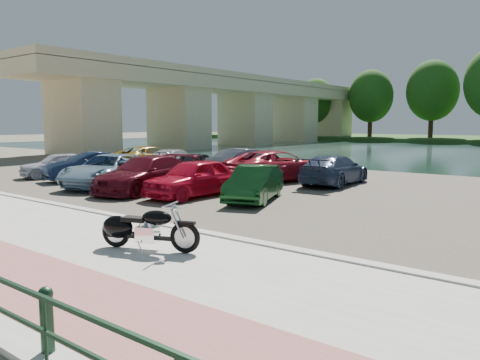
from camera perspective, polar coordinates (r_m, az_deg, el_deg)
The scene contains 20 objects.
ground at distance 11.15m, azimuth -14.81°, elevation -7.99°, with size 200.00×200.00×0.00m, color #595447.
promenade at distance 10.58m, azimuth -19.16°, elevation -8.67°, with size 60.00×6.00×0.10m, color #B1AEA7.
pink_path at distance 9.87m, azimuth -26.57°, elevation -9.84°, with size 60.00×2.00×0.01m, color #935652.
kerb at distance 12.41m, azimuth -7.45°, elevation -5.95°, with size 60.00×0.30×0.14m, color #B1AEA7.
parking_lot at distance 19.71m, azimuth 11.41°, elevation -1.36°, with size 60.00×18.00×0.04m, color #463F38.
river at distance 47.38m, azimuth 27.18°, elevation 2.80°, with size 120.00×40.00×0.00m, color #1A2F2C.
bridge at distance 60.05m, azimuth 0.07°, elevation 9.56°, with size 7.00×56.00×8.55m.
motorcycle at distance 10.40m, azimuth -12.03°, elevation -5.80°, with size 2.23×1.10×1.05m.
car_0 at distance 25.89m, azimuth -21.27°, elevation 1.75°, with size 1.52×3.77×1.29m, color silver.
car_1 at distance 23.93m, azimuth -17.94°, elevation 1.59°, with size 1.45×4.15×1.37m, color #152544.
car_2 at distance 21.42m, azimuth -15.63°, elevation 1.15°, with size 2.36×5.11×1.42m, color #7896AF.
car_3 at distance 19.41m, azimuth -11.44°, elevation 0.72°, with size 2.02×4.97×1.44m, color #500B18.
car_4 at distance 17.87m, azimuth -5.67°, elevation 0.28°, with size 1.69×4.21×1.43m, color red.
car_5 at distance 16.77m, azimuth 1.79°, elevation -0.41°, with size 1.34×3.85×1.27m, color #114019.
car_6 at distance 29.30m, azimuth -11.01°, elevation 2.75°, with size 2.29×4.96×1.38m, color olive.
car_7 at distance 27.49m, azimuth -8.03°, elevation 2.44°, with size 1.80×4.43×1.28m, color #9C9CA4.
car_8 at distance 25.41m, azimuth -5.15°, elevation 2.05°, with size 1.45×3.61×1.23m, color black.
car_9 at distance 24.23m, azimuth 0.99°, elevation 2.12°, with size 1.56×4.46×1.47m, color slate.
car_10 at distance 22.51m, azimuth 4.55°, elevation 1.74°, with size 2.46×5.34×1.48m, color maroon.
car_11 at distance 21.65m, azimuth 11.40°, elevation 1.23°, with size 1.89×4.65×1.35m, color #2C3956.
Camera 1 is at (8.59, -6.51, 2.84)m, focal length 35.00 mm.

